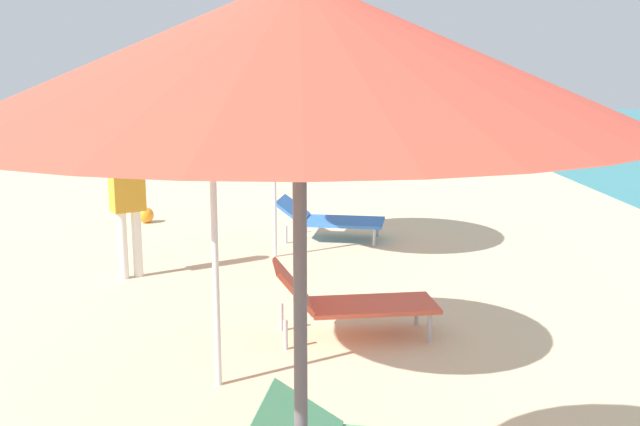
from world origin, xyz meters
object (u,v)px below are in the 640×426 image
at_px(lounger_third_shoreside, 349,301).
at_px(lounger_farthest_shoreside, 329,218).
at_px(umbrella_third, 210,91).
at_px(beach_ball, 146,215).
at_px(umbrella_second, 299,53).
at_px(umbrella_farthest, 273,61).
at_px(person_walking_near, 127,196).

xyz_separation_m(lounger_third_shoreside, lounger_farthest_shoreside, (-0.01, 3.75, -0.04)).
xyz_separation_m(umbrella_third, lounger_third_shoreside, (1.08, 0.99, -1.90)).
bearing_deg(beach_ball, umbrella_second, -75.26).
distance_m(umbrella_farthest, beach_ball, 3.75).
relative_size(umbrella_farthest, lounger_farthest_shoreside, 1.77).
bearing_deg(umbrella_farthest, umbrella_third, -95.10).
bearing_deg(lounger_third_shoreside, person_walking_near, 134.69).
xyz_separation_m(umbrella_farthest, lounger_farthest_shoreside, (0.73, 0.90, -2.14)).
distance_m(umbrella_second, beach_ball, 9.37).
height_order(umbrella_third, lounger_third_shoreside, umbrella_third).
distance_m(umbrella_third, person_walking_near, 3.48).
bearing_deg(umbrella_second, umbrella_third, 102.16).
relative_size(umbrella_third, lounger_farthest_shoreside, 1.61).
bearing_deg(umbrella_third, umbrella_farthest, 84.90).
height_order(umbrella_second, beach_ball, umbrella_second).
xyz_separation_m(lounger_third_shoreside, person_walking_near, (-2.37, 1.98, 0.61)).
height_order(umbrella_second, lounger_farthest_shoreside, umbrella_second).
relative_size(lounger_third_shoreside, person_walking_near, 0.95).
bearing_deg(umbrella_second, person_walking_near, 108.19).
bearing_deg(beach_ball, umbrella_farthest, -46.00).
bearing_deg(umbrella_third, umbrella_second, -77.84).
bearing_deg(lounger_third_shoreside, beach_ball, 113.76).
distance_m(umbrella_second, person_walking_near, 6.28).
relative_size(umbrella_second, lounger_farthest_shoreside, 1.77).
bearing_deg(beach_ball, lounger_farthest_shoreside, -23.68).
height_order(umbrella_third, lounger_farthest_shoreside, umbrella_third).
height_order(umbrella_second, umbrella_farthest, umbrella_farthest).
bearing_deg(person_walking_near, lounger_farthest_shoreside, 95.72).
height_order(lounger_third_shoreside, umbrella_farthest, umbrella_farthest).
bearing_deg(lounger_third_shoreside, umbrella_third, -143.03).
height_order(lounger_third_shoreside, person_walking_near, person_walking_near).
relative_size(umbrella_farthest, person_walking_near, 1.76).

